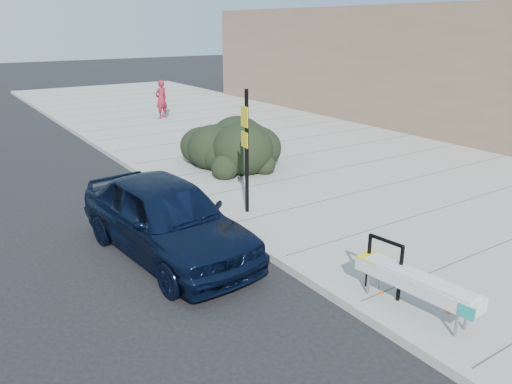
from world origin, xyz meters
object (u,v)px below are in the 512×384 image
(sedan_navy, at_px, (166,217))
(pedestrian, at_px, (161,99))
(bench, at_px, (416,282))
(bike_rack, at_px, (385,261))
(sign_post, at_px, (246,145))

(sedan_navy, distance_m, pedestrian, 14.68)
(bench, relative_size, sedan_navy, 0.45)
(bench, distance_m, bike_rack, 0.65)
(sign_post, height_order, pedestrian, sign_post)
(sign_post, bearing_deg, pedestrian, 82.13)
(bike_rack, distance_m, sedan_navy, 4.26)
(sign_post, relative_size, pedestrian, 1.62)
(bike_rack, bearing_deg, pedestrian, 69.89)
(sedan_navy, height_order, pedestrian, pedestrian)
(sedan_navy, bearing_deg, bike_rack, -64.22)
(bike_rack, distance_m, pedestrian, 17.49)
(bench, distance_m, pedestrian, 18.12)
(bench, xyz_separation_m, sedan_navy, (-2.21, 4.28, 0.16))
(bench, xyz_separation_m, pedestrian, (3.60, 17.76, 0.40))
(sign_post, height_order, sedan_navy, sign_post)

